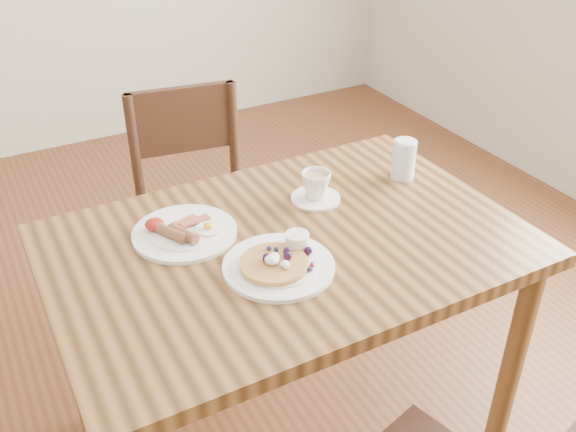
# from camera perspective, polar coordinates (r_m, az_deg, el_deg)

# --- Properties ---
(dining_table) EXTENTS (1.20, 0.80, 0.75)m
(dining_table) POSITION_cam_1_polar(r_m,az_deg,el_deg) (1.70, -0.00, -4.84)
(dining_table) COLOR brown
(dining_table) RESTS_ON ground
(chair_far) EXTENTS (0.48, 0.48, 0.88)m
(chair_far) POSITION_cam_1_polar(r_m,az_deg,el_deg) (2.32, -8.10, 1.14)
(chair_far) COLOR #3D2216
(chair_far) RESTS_ON ground
(pancake_plate) EXTENTS (0.27, 0.27, 0.06)m
(pancake_plate) POSITION_cam_1_polar(r_m,az_deg,el_deg) (1.53, -0.75, -4.15)
(pancake_plate) COLOR white
(pancake_plate) RESTS_ON dining_table
(breakfast_plate) EXTENTS (0.27, 0.27, 0.04)m
(breakfast_plate) POSITION_cam_1_polar(r_m,az_deg,el_deg) (1.67, -9.31, -1.39)
(breakfast_plate) COLOR white
(breakfast_plate) RESTS_ON dining_table
(teacup_saucer) EXTENTS (0.14, 0.14, 0.09)m
(teacup_saucer) POSITION_cam_1_polar(r_m,az_deg,el_deg) (1.79, 2.49, 2.54)
(teacup_saucer) COLOR white
(teacup_saucer) RESTS_ON dining_table
(water_glass) EXTENTS (0.07, 0.07, 0.12)m
(water_glass) POSITION_cam_1_polar(r_m,az_deg,el_deg) (1.93, 10.24, 4.98)
(water_glass) COLOR silver
(water_glass) RESTS_ON dining_table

